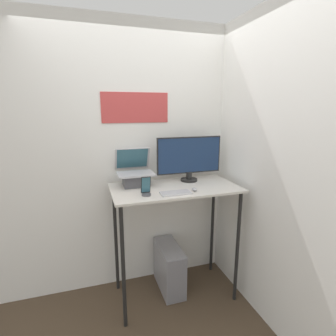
{
  "coord_description": "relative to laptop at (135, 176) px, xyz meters",
  "views": [
    {
      "loc": [
        -0.75,
        -1.84,
        1.8
      ],
      "look_at": [
        -0.07,
        0.3,
        1.29
      ],
      "focal_mm": 28.0,
      "sensor_mm": 36.0,
      "label": 1
    }
  ],
  "objects": [
    {
      "name": "wall_side_right",
      "position": [
        0.99,
        -0.46,
        0.1
      ],
      "size": [
        0.05,
        6.0,
        2.6
      ],
      "color": "white",
      "rests_on": "ground_plane"
    },
    {
      "name": "mouse",
      "position": [
        0.45,
        -0.32,
        -0.08
      ],
      "size": [
        0.04,
        0.06,
        0.03
      ],
      "color": "#99999E",
      "rests_on": "desk"
    },
    {
      "name": "laptop",
      "position": [
        0.0,
        0.0,
        0.0
      ],
      "size": [
        0.33,
        0.32,
        0.33
      ],
      "color": "#4C4C51",
      "rests_on": "desk"
    },
    {
      "name": "keyboard",
      "position": [
        0.27,
        -0.34,
        -0.08
      ],
      "size": [
        0.26,
        0.12,
        0.02
      ],
      "color": "silver",
      "rests_on": "desk"
    },
    {
      "name": "wall_back",
      "position": [
        0.33,
        0.22,
        0.1
      ],
      "size": [
        6.0,
        0.06,
        2.6
      ],
      "color": "white",
      "rests_on": "ground_plane"
    },
    {
      "name": "ground_plane",
      "position": [
        0.33,
        -0.46,
        -1.2
      ],
      "size": [
        12.0,
        12.0,
        0.0
      ],
      "primitive_type": "plane",
      "color": "#473828"
    },
    {
      "name": "computer_tower",
      "position": [
        0.31,
        -0.06,
        -0.97
      ],
      "size": [
        0.2,
        0.48,
        0.46
      ],
      "color": "gray",
      "rests_on": "ground_plane"
    },
    {
      "name": "desk",
      "position": [
        0.33,
        -0.16,
        -0.24
      ],
      "size": [
        1.14,
        0.59,
        1.11
      ],
      "color": "beige",
      "rests_on": "ground_plane"
    },
    {
      "name": "cell_phone",
      "position": [
        0.03,
        -0.31,
        -0.04
      ],
      "size": [
        0.08,
        0.08,
        0.16
      ],
      "color": "#4C4C51",
      "rests_on": "desk"
    },
    {
      "name": "monitor",
      "position": [
        0.53,
        -0.01,
        0.13
      ],
      "size": [
        0.64,
        0.16,
        0.43
      ],
      "color": "black",
      "rests_on": "desk"
    }
  ]
}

